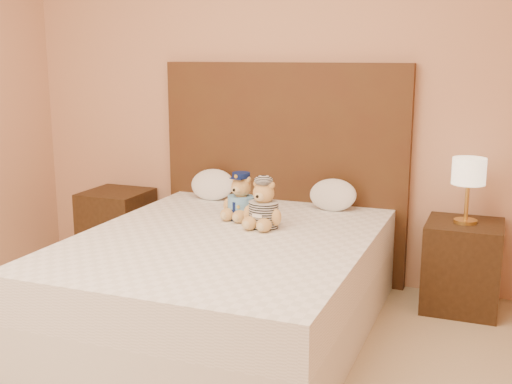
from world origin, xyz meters
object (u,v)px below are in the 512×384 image
Objects in this scene: lamp at (469,175)px; teddy_prisoner at (264,204)px; pillow_left at (212,183)px; bed at (225,282)px; teddy_police at (241,196)px; pillow_right at (333,193)px; nightstand_right at (462,266)px; nightstand_left at (117,227)px.

teddy_prisoner is (-1.11, -0.55, -0.15)m from lamp.
teddy_prisoner is 0.84m from pillow_left.
lamp is at bearing -1.00° from pillow_left.
pillow_left is at bearing 119.12° from bed.
lamp reaches higher than teddy_prisoner.
pillow_right is at bearing 56.30° from teddy_police.
pillow_right is (0.87, 0.00, -0.00)m from pillow_left.
pillow_left is 0.87m from pillow_right.
bed is 6.88× the size of teddy_prisoner.
bed is at bearing -60.88° from pillow_left.
teddy_prisoner reaches higher than bed.
pillow_left is at bearing 145.35° from teddy_police.
teddy_police reaches higher than pillow_right.
bed is at bearing -116.33° from pillow_right.
pillow_right is (0.27, 0.58, -0.03)m from teddy_prisoner.
pillow_left is 1.04× the size of pillow_right.
teddy_police is (-0.06, 0.39, 0.42)m from bed.
pillow_right is (-0.84, 0.03, 0.39)m from nightstand_right.
lamp is at bearing 30.42° from teddy_police.
nightstand_right is at bearing 32.62° from bed.
nightstand_right is (1.25, 0.80, -0.00)m from bed.
nightstand_left is 1.89× the size of teddy_prisoner.
teddy_police is (-1.31, -0.41, 0.42)m from nightstand_right.
teddy_prisoner is (0.14, 0.25, 0.42)m from bed.
nightstand_right is 1.43m from teddy_police.
pillow_right is (0.47, 0.44, -0.04)m from teddy_police.
nightstand_right is (2.50, 0.00, 0.00)m from nightstand_left.
teddy_prisoner is at bearing 60.20° from bed.
teddy_police is at bearing 98.44° from bed.
bed is 6.86× the size of teddy_police.
nightstand_left is 1.71m from pillow_right.
nightstand_left is 1.38× the size of lamp.
nightstand_left is at bearing 165.49° from teddy_prisoner.
pillow_left reaches higher than nightstand_left.
pillow_right reaches higher than nightstand_right.
bed is 3.64× the size of nightstand_left.
nightstand_left is 1.56m from teddy_prisoner.
nightstand_left is 1.33m from teddy_police.
pillow_left reaches higher than nightstand_right.
lamp is 1.38m from teddy_police.
bed is at bearing -147.38° from lamp.
nightstand_right is at bearing 0.00° from lamp.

